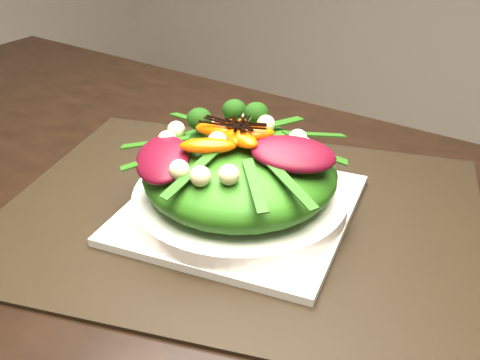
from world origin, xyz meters
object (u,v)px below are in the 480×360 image
Objects in this scene: salad_bowl at (240,198)px; orange_segment at (241,133)px; placemat at (240,213)px; plate_base at (240,208)px; lettuce_mound at (240,173)px; dining_table at (169,271)px.

orange_segment is at bearing 120.19° from salad_bowl.
plate_base is (0.00, 0.00, 0.01)m from placemat.
placemat is 0.10m from orange_segment.
lettuce_mound is (0.00, 0.00, 0.03)m from salad_bowl.
orange_segment is (-0.00, 0.01, 0.10)m from placemat.
salad_bowl is 1.13× the size of lettuce_mound.
dining_table is 0.11m from plate_base.
orange_segment is (0.01, 0.11, 0.12)m from dining_table.
orange_segment reaches higher than placemat.
dining_table is 7.46× the size of lettuce_mound.
dining_table is 6.60× the size of plate_base.
dining_table is at bearing -97.10° from orange_segment.
dining_table is 0.16m from orange_segment.
lettuce_mound is (0.00, -0.00, 0.05)m from plate_base.
placemat is at bearing 0.00° from plate_base.
dining_table is at bearing -99.88° from salad_bowl.
plate_base is at bearing 135.00° from lettuce_mound.
lettuce_mound is at bearing -45.00° from placemat.
plate_base is 0.09m from orange_segment.
plate_base is at bearing 0.00° from placemat.
salad_bowl is at bearing -90.00° from placemat.
plate_base is at bearing -59.81° from orange_segment.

